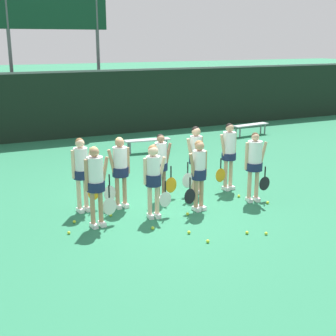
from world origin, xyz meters
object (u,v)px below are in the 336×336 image
at_px(bench_courtside, 147,141).
at_px(tennis_ball_8, 111,215).
at_px(tennis_ball_10, 268,203).
at_px(player_3, 255,161).
at_px(tennis_ball_6, 171,187).
at_px(tennis_ball_7, 153,228).
at_px(tennis_ball_4, 239,196).
at_px(player_1, 154,175).
at_px(tennis_ball_5, 208,241).
at_px(tennis_ball_11, 187,214).
at_px(player_2, 199,170).
at_px(player_8, 229,151).
at_px(tennis_ball_9, 69,233).
at_px(player_0, 96,180).
at_px(player_4, 81,169).
at_px(scoreboard, 54,16).
at_px(player_6, 161,162).
at_px(tennis_ball_0, 266,233).
at_px(tennis_ball_2, 189,232).
at_px(tennis_ball_3, 74,222).
at_px(tennis_ball_1, 247,233).
at_px(player_7, 195,154).
at_px(bench_far, 251,126).
at_px(player_5, 120,166).

xyz_separation_m(bench_courtside, tennis_ball_8, (-3.20, -5.45, -0.36)).
bearing_deg(tennis_ball_10, player_3, 119.26).
bearing_deg(tennis_ball_6, tennis_ball_7, -123.31).
bearing_deg(tennis_ball_4, player_1, -172.34).
bearing_deg(tennis_ball_5, tennis_ball_11, 77.55).
bearing_deg(tennis_ball_8, player_2, -13.08).
bearing_deg(player_8, tennis_ball_9, -175.02).
bearing_deg(tennis_ball_5, player_8, 51.46).
height_order(tennis_ball_5, tennis_ball_10, tennis_ball_10).
height_order(player_0, player_4, player_0).
bearing_deg(tennis_ball_7, scoreboard, 86.84).
distance_m(bench_courtside, tennis_ball_11, 6.34).
distance_m(player_6, tennis_ball_0, 3.26).
height_order(tennis_ball_10, tennis_ball_11, same).
height_order(player_3, tennis_ball_6, player_3).
bearing_deg(tennis_ball_2, tennis_ball_3, 141.38).
relative_size(tennis_ball_9, tennis_ball_10, 0.90).
height_order(player_3, tennis_ball_11, player_3).
bearing_deg(tennis_ball_1, tennis_ball_3, 145.41).
distance_m(player_0, player_6, 2.21).
bearing_deg(tennis_ball_3, tennis_ball_4, -1.07).
bearing_deg(player_1, tennis_ball_2, -69.49).
bearing_deg(player_2, player_6, 106.58).
height_order(player_6, tennis_ball_9, player_6).
xyz_separation_m(player_8, tennis_ball_4, (-0.10, -0.69, -1.03)).
relative_size(player_7, tennis_ball_11, 24.79).
xyz_separation_m(bench_courtside, player_4, (-3.66, -4.84, 0.63)).
relative_size(tennis_ball_6, tennis_ball_11, 0.97).
height_order(player_0, player_8, player_8).
xyz_separation_m(player_3, player_7, (-1.02, 1.12, 0.03)).
bearing_deg(player_4, tennis_ball_3, -129.72).
bearing_deg(bench_far, tennis_ball_0, -130.18).
bearing_deg(tennis_ball_5, tennis_ball_3, 134.77).
bearing_deg(tennis_ball_10, player_5, 158.37).
bearing_deg(tennis_ball_0, tennis_ball_4, 69.87).
xyz_separation_m(tennis_ball_0, tennis_ball_2, (-1.41, 0.73, 0.00)).
height_order(player_3, player_4, player_4).
bearing_deg(tennis_ball_10, tennis_ball_2, -162.92).
bearing_deg(player_6, player_7, 4.01).
bearing_deg(scoreboard, player_2, -85.66).
height_order(scoreboard, tennis_ball_7, scoreboard).
bearing_deg(tennis_ball_10, player_0, 174.36).
xyz_separation_m(bench_far, tennis_ball_5, (-7.01, -8.59, -0.37)).
bearing_deg(tennis_ball_7, player_0, 145.65).
bearing_deg(tennis_ball_8, player_5, 48.65).
distance_m(bench_far, tennis_ball_1, 10.50).
bearing_deg(bench_far, tennis_ball_3, -151.81).
distance_m(tennis_ball_2, tennis_ball_5, 0.57).
distance_m(bench_courtside, player_6, 5.17).
bearing_deg(tennis_ball_6, player_1, -125.90).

